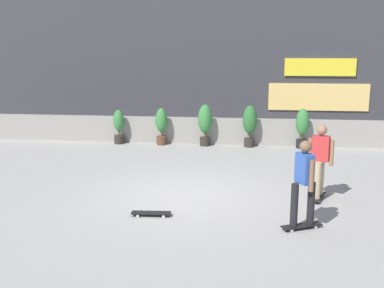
% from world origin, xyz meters
% --- Properties ---
extents(ground_plane, '(48.00, 48.00, 0.00)m').
position_xyz_m(ground_plane, '(0.00, 0.00, 0.00)').
color(ground_plane, '#9E9B96').
extents(planter_wall, '(18.00, 0.40, 0.90)m').
position_xyz_m(planter_wall, '(0.00, 6.00, 0.45)').
color(planter_wall, gray).
rests_on(planter_wall, ground).
extents(building_backdrop, '(20.00, 2.08, 6.50)m').
position_xyz_m(building_backdrop, '(0.01, 10.00, 3.25)').
color(building_backdrop, '#38383D').
rests_on(building_backdrop, ground).
extents(potted_plant_0, '(0.37, 0.37, 1.21)m').
position_xyz_m(potted_plant_0, '(-3.10, 5.55, 0.65)').
color(potted_plant_0, '#2D2823').
rests_on(potted_plant_0, ground).
extents(potted_plant_1, '(0.41, 0.41, 1.30)m').
position_xyz_m(potted_plant_1, '(-1.56, 5.55, 0.72)').
color(potted_plant_1, brown).
rests_on(potted_plant_1, ground).
extents(potted_plant_2, '(0.49, 0.49, 1.45)m').
position_xyz_m(potted_plant_2, '(-0.02, 5.55, 0.83)').
color(potted_plant_2, '#2D2823').
rests_on(potted_plant_2, ground).
extents(potted_plant_3, '(0.48, 0.48, 1.43)m').
position_xyz_m(potted_plant_3, '(1.51, 5.55, 0.83)').
color(potted_plant_3, '#2D2823').
rests_on(potted_plant_3, ground).
extents(potted_plant_4, '(0.44, 0.44, 1.35)m').
position_xyz_m(potted_plant_4, '(3.28, 5.55, 0.76)').
color(potted_plant_4, black).
rests_on(potted_plant_4, ground).
extents(skater_far_right, '(0.81, 0.53, 1.70)m').
position_xyz_m(skater_far_right, '(2.46, -1.73, 0.94)').
color(skater_far_right, black).
rests_on(skater_far_right, ground).
extents(skater_far_left, '(0.53, 0.82, 1.70)m').
position_xyz_m(skater_far_left, '(3.03, 0.06, 0.94)').
color(skater_far_left, black).
rests_on(skater_far_left, ground).
extents(skateboard_near_camera, '(0.81, 0.26, 0.08)m').
position_xyz_m(skateboard_near_camera, '(-0.49, -1.40, 0.06)').
color(skateboard_near_camera, black).
rests_on(skateboard_near_camera, ground).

